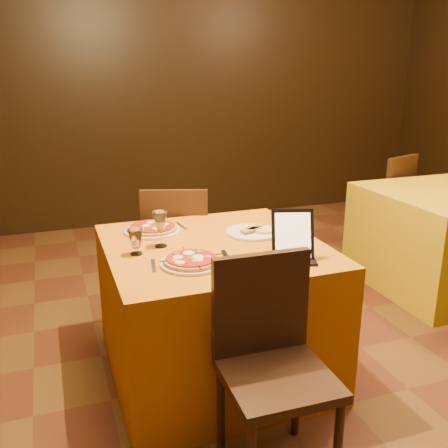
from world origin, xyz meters
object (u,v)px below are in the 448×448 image
object	(u,v)px
pizza_near	(191,261)
tablet	(293,235)
chair_main_far	(177,249)
wine_glass	(160,229)
main_table	(214,309)
pizza_far	(152,229)
side_table	(445,239)
chair_main_near	(278,377)
water_glass	(136,242)
chair_side_far	(380,203)

from	to	relation	value
pizza_near	tablet	xyz separation A→B (m)	(0.47, -0.09, 0.10)
chair_main_far	wine_glass	world-z (taller)	wine_glass
wine_glass	main_table	bearing A→B (deg)	-11.91
chair_main_far	pizza_far	distance (m)	0.62
main_table	pizza_far	size ratio (longest dim) A/B	3.51
side_table	tablet	world-z (taller)	tablet
main_table	chair_main_near	world-z (taller)	chair_main_near
main_table	water_glass	xyz separation A→B (m)	(-0.41, -0.01, 0.44)
chair_main_near	water_glass	distance (m)	0.95
chair_main_near	pizza_far	xyz separation A→B (m)	(-0.26, 1.10, 0.31)
pizza_far	chair_main_far	bearing A→B (deg)	61.38
wine_glass	pizza_near	bearing A→B (deg)	-74.94
wine_glass	chair_main_far	bearing A→B (deg)	69.87
water_glass	chair_main_near	bearing A→B (deg)	-62.47
main_table	chair_main_far	bearing A→B (deg)	90.00
pizza_near	chair_main_far	bearing A→B (deg)	79.55
wine_glass	tablet	world-z (taller)	tablet
main_table	water_glass	distance (m)	0.60
main_table	chair_main_near	xyz separation A→B (m)	(0.00, -0.79, 0.08)
wine_glass	water_glass	size ratio (longest dim) A/B	1.46
pizza_far	wine_glass	size ratio (longest dim) A/B	1.65
chair_main_far	pizza_near	size ratio (longest dim) A/B	3.10
main_table	water_glass	world-z (taller)	water_glass
side_table	chair_main_far	bearing A→B (deg)	172.59
chair_side_far	tablet	world-z (taller)	tablet
chair_side_far	water_glass	size ratio (longest dim) A/B	7.00
side_table	water_glass	distance (m)	2.55
pizza_far	water_glass	world-z (taller)	water_glass
main_table	side_table	distance (m)	2.12
side_table	wine_glass	world-z (taller)	wine_glass
pizza_near	water_glass	bearing A→B (deg)	134.53
side_table	water_glass	xyz separation A→B (m)	(-2.46, -0.53, 0.44)
main_table	pizza_near	xyz separation A→B (m)	(-0.19, -0.24, 0.39)
wine_glass	chair_side_far	bearing A→B (deg)	29.09
chair_main_near	pizza_far	distance (m)	1.18
chair_side_far	water_glass	bearing A→B (deg)	9.01
main_table	wine_glass	world-z (taller)	wine_glass
pizza_far	water_glass	xyz separation A→B (m)	(-0.15, -0.33, 0.05)
side_table	wine_glass	xyz separation A→B (m)	(-2.32, -0.46, 0.47)
side_table	main_table	bearing A→B (deg)	-165.86
tablet	pizza_near	bearing A→B (deg)	-173.09
chair_main_near	pizza_near	size ratio (longest dim) A/B	3.10
tablet	chair_main_far	bearing A→B (deg)	121.90
side_table	wine_glass	size ratio (longest dim) A/B	5.79
chair_main_far	water_glass	bearing A→B (deg)	81.04
pizza_far	chair_main_near	bearing A→B (deg)	-76.90
wine_glass	pizza_far	bearing A→B (deg)	87.91
chair_main_near	wine_glass	size ratio (longest dim) A/B	4.79
side_table	pizza_far	distance (m)	2.35
pizza_near	wine_glass	size ratio (longest dim) A/B	1.54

